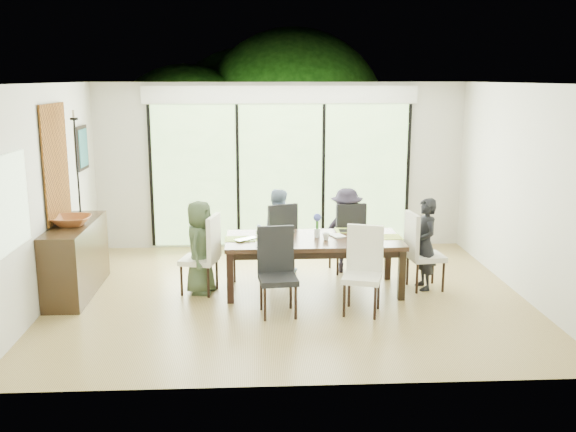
{
  "coord_description": "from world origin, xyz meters",
  "views": [
    {
      "loc": [
        -0.44,
        -7.91,
        2.77
      ],
      "look_at": [
        0.0,
        0.25,
        1.0
      ],
      "focal_mm": 40.0,
      "sensor_mm": 36.0,
      "label": 1
    }
  ],
  "objects_px": {
    "person_left_end": "(200,247)",
    "cup_c": "(373,232)",
    "chair_near_left": "(278,272)",
    "chair_near_right": "(362,271)",
    "chair_far_left": "(277,237)",
    "person_far_right": "(346,230)",
    "person_far_left": "(277,231)",
    "vase": "(317,233)",
    "person_right_end": "(425,244)",
    "cup_a": "(260,233)",
    "chair_right_end": "(426,251)",
    "cup_b": "(326,237)",
    "table_top": "(314,240)",
    "chair_left_end": "(199,254)",
    "laptop": "(248,240)",
    "sideboard": "(76,258)",
    "chair_far_right": "(346,236)"
  },
  "relations": [
    {
      "from": "person_left_end",
      "to": "cup_c",
      "type": "distance_m",
      "value": 2.29
    },
    {
      "from": "person_far_left",
      "to": "cup_b",
      "type": "height_order",
      "value": "person_far_left"
    },
    {
      "from": "chair_left_end",
      "to": "laptop",
      "type": "distance_m",
      "value": 0.69
    },
    {
      "from": "chair_far_right",
      "to": "chair_near_left",
      "type": "height_order",
      "value": "same"
    },
    {
      "from": "person_right_end",
      "to": "cup_a",
      "type": "height_order",
      "value": "person_right_end"
    },
    {
      "from": "cup_b",
      "to": "person_far_left",
      "type": "bearing_deg",
      "value": 122.83
    },
    {
      "from": "chair_near_left",
      "to": "person_left_end",
      "type": "relative_size",
      "value": 0.85
    },
    {
      "from": "chair_right_end",
      "to": "chair_left_end",
      "type": "bearing_deg",
      "value": 83.56
    },
    {
      "from": "person_far_right",
      "to": "chair_right_end",
      "type": "bearing_deg",
      "value": 141.69
    },
    {
      "from": "chair_near_left",
      "to": "cup_b",
      "type": "height_order",
      "value": "chair_near_left"
    },
    {
      "from": "chair_near_right",
      "to": "person_far_left",
      "type": "distance_m",
      "value": 1.95
    },
    {
      "from": "person_far_right",
      "to": "cup_b",
      "type": "distance_m",
      "value": 1.02
    },
    {
      "from": "chair_far_right",
      "to": "person_far_left",
      "type": "relative_size",
      "value": 0.85
    },
    {
      "from": "chair_far_left",
      "to": "person_far_right",
      "type": "xyz_separation_m",
      "value": [
        1.0,
        -0.02,
        0.09
      ]
    },
    {
      "from": "chair_far_right",
      "to": "cup_c",
      "type": "bearing_deg",
      "value": 97.68
    },
    {
      "from": "person_far_left",
      "to": "cup_a",
      "type": "relative_size",
      "value": 10.4
    },
    {
      "from": "chair_right_end",
      "to": "person_far_right",
      "type": "distance_m",
      "value": 1.26
    },
    {
      "from": "table_top",
      "to": "chair_right_end",
      "type": "relative_size",
      "value": 2.18
    },
    {
      "from": "chair_near_right",
      "to": "person_right_end",
      "type": "height_order",
      "value": "person_right_end"
    },
    {
      "from": "chair_left_end",
      "to": "chair_right_end",
      "type": "distance_m",
      "value": 3.0
    },
    {
      "from": "chair_left_end",
      "to": "person_right_end",
      "type": "height_order",
      "value": "person_right_end"
    },
    {
      "from": "chair_near_right",
      "to": "cup_a",
      "type": "distance_m",
      "value": 1.59
    },
    {
      "from": "chair_near_right",
      "to": "vase",
      "type": "xyz_separation_m",
      "value": [
        -0.45,
        0.92,
        0.25
      ]
    },
    {
      "from": "chair_far_right",
      "to": "vase",
      "type": "bearing_deg",
      "value": 47.24
    },
    {
      "from": "cup_a",
      "to": "cup_c",
      "type": "relative_size",
      "value": 1.0
    },
    {
      "from": "cup_c",
      "to": "person_far_left",
      "type": "bearing_deg",
      "value": 149.72
    },
    {
      "from": "chair_left_end",
      "to": "chair_right_end",
      "type": "relative_size",
      "value": 1.0
    },
    {
      "from": "chair_left_end",
      "to": "vase",
      "type": "distance_m",
      "value": 1.57
    },
    {
      "from": "person_far_left",
      "to": "cup_c",
      "type": "relative_size",
      "value": 10.4
    },
    {
      "from": "chair_right_end",
      "to": "laptop",
      "type": "height_order",
      "value": "chair_right_end"
    },
    {
      "from": "chair_near_left",
      "to": "vase",
      "type": "xyz_separation_m",
      "value": [
        0.55,
        0.92,
        0.25
      ]
    },
    {
      "from": "chair_left_end",
      "to": "cup_c",
      "type": "relative_size",
      "value": 8.87
    },
    {
      "from": "person_right_end",
      "to": "sideboard",
      "type": "bearing_deg",
      "value": -97.69
    },
    {
      "from": "chair_near_left",
      "to": "chair_near_right",
      "type": "bearing_deg",
      "value": -6.05
    },
    {
      "from": "cup_a",
      "to": "sideboard",
      "type": "distance_m",
      "value": 2.41
    },
    {
      "from": "person_right_end",
      "to": "cup_c",
      "type": "xyz_separation_m",
      "value": [
        -0.68,
        0.1,
        0.15
      ]
    },
    {
      "from": "chair_near_left",
      "to": "cup_a",
      "type": "xyz_separation_m",
      "value": [
        -0.2,
        1.02,
        0.24
      ]
    },
    {
      "from": "table_top",
      "to": "laptop",
      "type": "height_order",
      "value": "laptop"
    },
    {
      "from": "person_left_end",
      "to": "person_far_right",
      "type": "relative_size",
      "value": 1.0
    },
    {
      "from": "chair_near_right",
      "to": "person_far_left",
      "type": "height_order",
      "value": "person_far_left"
    },
    {
      "from": "laptop",
      "to": "cup_a",
      "type": "bearing_deg",
      "value": 19.04
    },
    {
      "from": "sideboard",
      "to": "chair_far_left",
      "type": "bearing_deg",
      "value": 16.48
    },
    {
      "from": "person_far_right",
      "to": "cup_a",
      "type": "bearing_deg",
      "value": 31.38
    },
    {
      "from": "person_left_end",
      "to": "cup_a",
      "type": "distance_m",
      "value": 0.81
    },
    {
      "from": "table_top",
      "to": "person_far_right",
      "type": "xyz_separation_m",
      "value": [
        0.55,
        0.83,
        -0.07
      ]
    },
    {
      "from": "table_top",
      "to": "chair_left_end",
      "type": "xyz_separation_m",
      "value": [
        -1.5,
        0.0,
        -0.16
      ]
    },
    {
      "from": "person_far_left",
      "to": "laptop",
      "type": "distance_m",
      "value": 1.02
    },
    {
      "from": "person_far_left",
      "to": "person_far_right",
      "type": "bearing_deg",
      "value": -175.96
    },
    {
      "from": "person_left_end",
      "to": "person_right_end",
      "type": "distance_m",
      "value": 2.96
    },
    {
      "from": "person_right_end",
      "to": "table_top",
      "type": "bearing_deg",
      "value": -96.83
    }
  ]
}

